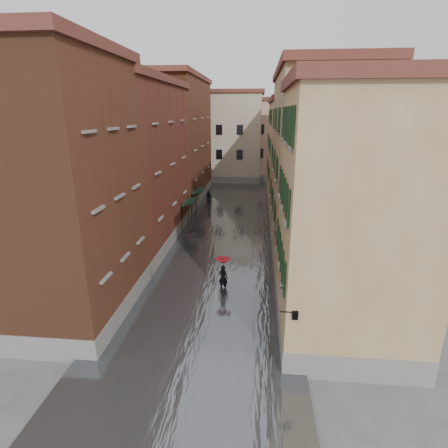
% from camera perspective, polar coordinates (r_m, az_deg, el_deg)
% --- Properties ---
extents(ground, '(120.00, 120.00, 0.00)m').
position_cam_1_polar(ground, '(21.08, -2.72, -12.09)').
color(ground, '#515153').
rests_on(ground, ground).
extents(floodwater, '(10.00, 60.00, 0.20)m').
position_cam_1_polar(floodwater, '(32.87, 0.50, -0.58)').
color(floodwater, '#4D5055').
rests_on(floodwater, ground).
extents(building_left_near, '(6.00, 8.00, 13.00)m').
position_cam_1_polar(building_left_near, '(19.20, -25.15, 4.07)').
color(building_left_near, brown).
rests_on(building_left_near, ground).
extents(building_left_mid, '(6.00, 14.00, 12.50)m').
position_cam_1_polar(building_left_mid, '(29.06, -14.25, 8.91)').
color(building_left_mid, brown).
rests_on(building_left_mid, ground).
extents(building_left_far, '(6.00, 16.00, 14.00)m').
position_cam_1_polar(building_left_far, '(43.30, -7.64, 13.10)').
color(building_left_far, brown).
rests_on(building_left_far, ground).
extents(building_right_near, '(6.00, 8.00, 11.50)m').
position_cam_1_polar(building_right_near, '(17.27, 19.60, 0.77)').
color(building_right_near, '#98754E').
rests_on(building_right_near, ground).
extents(building_right_mid, '(6.00, 14.00, 13.00)m').
position_cam_1_polar(building_right_mid, '(27.67, 14.55, 8.98)').
color(building_right_mid, '#9D8B5F').
rests_on(building_right_mid, ground).
extents(building_right_far, '(6.00, 16.00, 11.50)m').
position_cam_1_polar(building_right_far, '(42.53, 11.51, 11.13)').
color(building_right_far, '#98754E').
rests_on(building_right_far, ground).
extents(building_end_cream, '(12.00, 9.00, 13.00)m').
position_cam_1_polar(building_end_cream, '(56.48, -0.28, 13.84)').
color(building_end_cream, '#B4AB8F').
rests_on(building_end_cream, ground).
extents(building_end_pink, '(10.00, 9.00, 12.00)m').
position_cam_1_polar(building_end_pink, '(58.31, 9.01, 13.27)').
color(building_end_pink, '#CEA691').
rests_on(building_end_pink, ground).
extents(awning_near, '(1.09, 3.17, 2.80)m').
position_cam_1_polar(awning_near, '(32.63, -5.61, 3.54)').
color(awning_near, black).
rests_on(awning_near, ground).
extents(awning_far, '(1.09, 2.87, 2.80)m').
position_cam_1_polar(awning_far, '(37.01, -4.27, 5.29)').
color(awning_far, black).
rests_on(awning_far, ground).
extents(wall_lantern, '(0.71, 0.22, 0.35)m').
position_cam_1_polar(wall_lantern, '(14.29, 11.45, -14.28)').
color(wall_lantern, black).
rests_on(wall_lantern, ground).
extents(window_planters, '(0.59, 8.17, 0.84)m').
position_cam_1_polar(window_planters, '(19.10, 9.33, -3.92)').
color(window_planters, brown).
rests_on(window_planters, ground).
extents(pedestrian_main, '(0.89, 0.89, 2.06)m').
position_cam_1_polar(pedestrian_main, '(21.46, -0.15, -7.79)').
color(pedestrian_main, black).
rests_on(pedestrian_main, ground).
extents(pedestrian_far, '(1.07, 0.95, 1.82)m').
position_cam_1_polar(pedestrian_far, '(40.38, -2.47, 4.13)').
color(pedestrian_far, black).
rests_on(pedestrian_far, ground).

